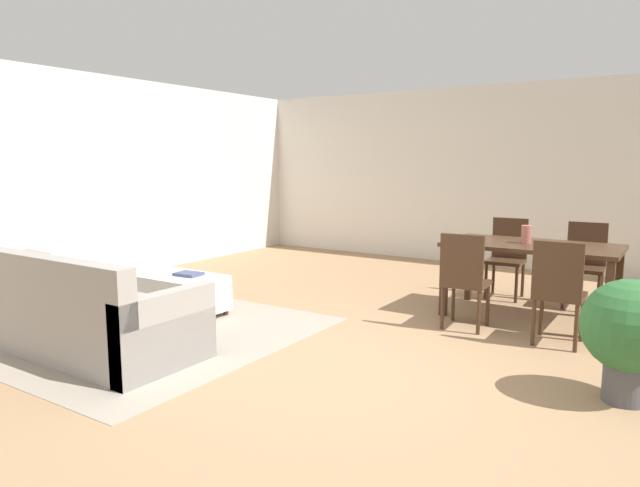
% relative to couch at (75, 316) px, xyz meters
% --- Properties ---
extents(ground_plane, '(10.80, 10.80, 0.00)m').
position_rel_couch_xyz_m(ground_plane, '(2.18, 0.87, -0.29)').
color(ground_plane, '#9E7A56').
extents(wall_back, '(9.00, 0.12, 2.70)m').
position_rel_couch_xyz_m(wall_back, '(2.18, 5.87, 1.06)').
color(wall_back, silver).
rests_on(wall_back, ground_plane).
extents(wall_left, '(0.12, 11.00, 2.70)m').
position_rel_couch_xyz_m(wall_left, '(-2.32, 1.37, 1.06)').
color(wall_left, silver).
rests_on(wall_left, ground_plane).
extents(area_rug, '(3.00, 2.80, 0.01)m').
position_rel_couch_xyz_m(area_rug, '(-0.03, 0.65, -0.28)').
color(area_rug, gray).
rests_on(area_rug, ground_plane).
extents(couch, '(2.25, 0.92, 0.86)m').
position_rel_couch_xyz_m(couch, '(0.00, 0.00, 0.00)').
color(couch, gray).
rests_on(couch, ground_plane).
extents(ottoman_table, '(0.91, 0.58, 0.42)m').
position_rel_couch_xyz_m(ottoman_table, '(-0.07, 1.25, -0.05)').
color(ottoman_table, silver).
rests_on(ottoman_table, ground_plane).
extents(dining_table, '(1.64, 0.91, 0.76)m').
position_rel_couch_xyz_m(dining_table, '(2.97, 3.12, 0.38)').
color(dining_table, '#422B1C').
rests_on(dining_table, ground_plane).
extents(dining_chair_near_left, '(0.42, 0.42, 0.92)m').
position_rel_couch_xyz_m(dining_chair_near_left, '(2.55, 2.34, 0.23)').
color(dining_chair_near_left, '#422B1C').
rests_on(dining_chair_near_left, ground_plane).
extents(dining_chair_near_right, '(0.41, 0.41, 0.92)m').
position_rel_couch_xyz_m(dining_chair_near_right, '(3.39, 2.31, 0.23)').
color(dining_chair_near_right, '#422B1C').
rests_on(dining_chair_near_right, ground_plane).
extents(dining_chair_far_left, '(0.41, 0.41, 0.92)m').
position_rel_couch_xyz_m(dining_chair_far_left, '(2.53, 3.91, 0.23)').
color(dining_chair_far_left, '#422B1C').
rests_on(dining_chair_far_left, ground_plane).
extents(dining_chair_far_right, '(0.42, 0.42, 0.92)m').
position_rel_couch_xyz_m(dining_chair_far_right, '(3.36, 3.91, 0.23)').
color(dining_chair_far_right, '#422B1C').
rests_on(dining_chair_far_right, ground_plane).
extents(vase_centerpiece, '(0.10, 0.10, 0.18)m').
position_rel_couch_xyz_m(vase_centerpiece, '(2.92, 3.12, 0.56)').
color(vase_centerpiece, '#B26659').
rests_on(vase_centerpiece, dining_table).
extents(book_on_ottoman, '(0.28, 0.22, 0.03)m').
position_rel_couch_xyz_m(book_on_ottoman, '(0.02, 1.28, 0.15)').
color(book_on_ottoman, '#3F4C72').
rests_on(book_on_ottoman, ottoman_table).
extents(potted_plant, '(0.61, 0.61, 0.83)m').
position_rel_couch_xyz_m(potted_plant, '(4.00, 1.34, 0.20)').
color(potted_plant, '#4C4C51').
rests_on(potted_plant, ground_plane).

